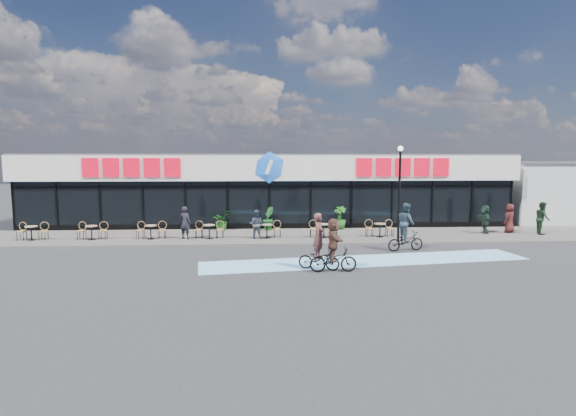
{
  "coord_description": "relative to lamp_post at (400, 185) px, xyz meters",
  "views": [
    {
      "loc": [
        -0.32,
        -19.93,
        4.28
      ],
      "look_at": [
        0.94,
        3.5,
        1.72
      ],
      "focal_mm": 28.0,
      "sensor_mm": 36.0,
      "label": 1
    }
  ],
  "objects": [
    {
      "name": "ground",
      "position": [
        -6.5,
        -2.3,
        -3.0
      ],
      "size": [
        120.0,
        120.0,
        0.0
      ],
      "primitive_type": "plane",
      "color": "#28282B",
      "rests_on": "ground"
    },
    {
      "name": "sidewalk",
      "position": [
        -6.5,
        2.2,
        -2.95
      ],
      "size": [
        44.0,
        5.0,
        0.1
      ],
      "primitive_type": "cube",
      "color": "#605B55",
      "rests_on": "ground"
    },
    {
      "name": "bike_lane",
      "position": [
        -2.5,
        -3.8,
        -3.0
      ],
      "size": [
        14.17,
        4.13,
        0.01
      ],
      "primitive_type": "cube",
      "rotation": [
        0.0,
        0.0,
        0.14
      ],
      "color": "#79BDE5",
      "rests_on": "ground"
    },
    {
      "name": "building",
      "position": [
        -6.5,
        7.63,
        -0.66
      ],
      "size": [
        30.6,
        6.57,
        4.75
      ],
      "color": "black",
      "rests_on": "ground"
    },
    {
      "name": "neighbour_building",
      "position": [
        14.0,
        8.7,
        -0.94
      ],
      "size": [
        9.2,
        7.2,
        4.11
      ],
      "color": "silver",
      "rests_on": "ground"
    },
    {
      "name": "lamp_post",
      "position": [
        0.0,
        0.0,
        0.0
      ],
      "size": [
        0.28,
        0.28,
        4.85
      ],
      "color": "black",
      "rests_on": "sidewalk"
    },
    {
      "name": "bistro_set_0",
      "position": [
        -18.87,
        1.48,
        -2.45
      ],
      "size": [
        1.54,
        0.62,
        0.9
      ],
      "color": "tan",
      "rests_on": "sidewalk"
    },
    {
      "name": "bistro_set_1",
      "position": [
        -15.82,
        1.48,
        -2.45
      ],
      "size": [
        1.54,
        0.62,
        0.9
      ],
      "color": "tan",
      "rests_on": "sidewalk"
    },
    {
      "name": "bistro_set_2",
      "position": [
        -12.77,
        1.48,
        -2.45
      ],
      "size": [
        1.54,
        0.62,
        0.9
      ],
      "color": "tan",
      "rests_on": "sidewalk"
    },
    {
      "name": "bistro_set_3",
      "position": [
        -9.72,
        1.48,
        -2.45
      ],
      "size": [
        1.54,
        0.62,
        0.9
      ],
      "color": "tan",
      "rests_on": "sidewalk"
    },
    {
      "name": "bistro_set_4",
      "position": [
        -6.68,
        1.48,
        -2.45
      ],
      "size": [
        1.54,
        0.62,
        0.9
      ],
      "color": "tan",
      "rests_on": "sidewalk"
    },
    {
      "name": "bistro_set_5",
      "position": [
        -3.63,
        1.48,
        -2.45
      ],
      "size": [
        1.54,
        0.62,
        0.9
      ],
      "color": "tan",
      "rests_on": "sidewalk"
    },
    {
      "name": "bistro_set_6",
      "position": [
        -0.58,
        1.48,
        -2.45
      ],
      "size": [
        1.54,
        0.62,
        0.9
      ],
      "color": "tan",
      "rests_on": "sidewalk"
    },
    {
      "name": "potted_plant_left",
      "position": [
        -9.33,
        4.18,
        -2.3
      ],
      "size": [
        1.38,
        1.42,
        1.2
      ],
      "primitive_type": "imported",
      "rotation": [
        0.0,
        0.0,
        0.97
      ],
      "color": "#154714",
      "rests_on": "sidewalk"
    },
    {
      "name": "potted_plant_mid",
      "position": [
        -6.59,
        4.15,
        -2.21
      ],
      "size": [
        0.63,
        0.77,
        1.37
      ],
      "primitive_type": "imported",
      "rotation": [
        0.0,
        0.0,
        1.54
      ],
      "color": "#17521D",
      "rests_on": "sidewalk"
    },
    {
      "name": "potted_plant_right",
      "position": [
        -2.29,
        4.25,
        -2.22
      ],
      "size": [
        1.0,
        1.0,
        1.37
      ],
      "primitive_type": "imported",
      "rotation": [
        0.0,
        0.0,
        5.89
      ],
      "color": "#1D5618",
      "rests_on": "sidewalk"
    },
    {
      "name": "patron_left",
      "position": [
        -10.98,
        1.39,
        -2.04
      ],
      "size": [
        0.74,
        0.64,
        1.73
      ],
      "primitive_type": "imported",
      "rotation": [
        0.0,
        0.0,
        2.71
      ],
      "color": "black",
      "rests_on": "sidewalk"
    },
    {
      "name": "patron_right",
      "position": [
        -7.24,
        1.31,
        -2.14
      ],
      "size": [
        0.84,
        0.72,
        1.52
      ],
      "primitive_type": "imported",
      "rotation": [
        0.0,
        0.0,
        2.93
      ],
      "color": "#2E3A48",
      "rests_on": "sidewalk"
    },
    {
      "name": "pedestrian_a",
      "position": [
        5.65,
        2.28,
        -2.1
      ],
      "size": [
        0.61,
        1.53,
        1.61
      ],
      "primitive_type": "imported",
      "rotation": [
        0.0,
        0.0,
        -1.67
      ],
      "color": "black",
      "rests_on": "sidewalk"
    },
    {
      "name": "pedestrian_b",
      "position": [
        8.69,
        1.78,
        -1.99
      ],
      "size": [
        0.93,
        1.06,
        1.82
      ],
      "primitive_type": "imported",
      "rotation": [
        0.0,
        0.0,
        1.25
      ],
      "color": "black",
      "rests_on": "sidewalk"
    },
    {
      "name": "pedestrian_c",
      "position": [
        7.19,
        2.42,
        -2.07
      ],
      "size": [
        0.97,
        0.89,
        1.66
      ],
      "primitive_type": "imported",
      "rotation": [
        0.0,
        0.0,
        3.73
      ],
      "color": "#3D1615",
      "rests_on": "sidewalk"
    },
    {
      "name": "cyclist_a",
      "position": [
        -4.7,
        -5.22,
        -2.23
      ],
      "size": [
        1.72,
        1.1,
        2.22
      ],
      "color": "black",
      "rests_on": "ground"
    },
    {
      "name": "cyclist_b",
      "position": [
        -0.22,
        -1.86,
        -2.07
      ],
      "size": [
        1.85,
        0.99,
        2.27
      ],
      "color": "black",
      "rests_on": "ground"
    },
    {
      "name": "cyclist_c",
      "position": [
        -4.21,
        -5.61,
        -2.12
      ],
      "size": [
        1.8,
        1.51,
        2.07
      ],
      "color": "black",
      "rests_on": "ground"
    }
  ]
}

